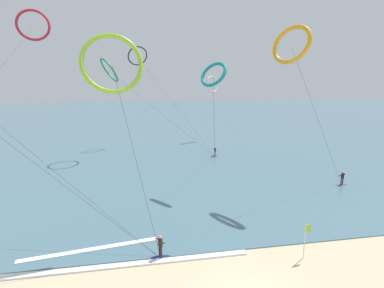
{
  "coord_description": "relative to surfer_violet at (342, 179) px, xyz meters",
  "views": [
    {
      "loc": [
        -5.72,
        -13.02,
        12.19
      ],
      "look_at": [
        0.0,
        20.31,
        5.13
      ],
      "focal_mm": 26.52,
      "sensor_mm": 36.0,
      "label": 1
    }
  ],
  "objects": [
    {
      "name": "sea_water",
      "position": [
        -18.19,
        88.64,
        -0.78
      ],
      "size": [
        400.0,
        200.0,
        0.08
      ],
      "primitive_type": "cube",
      "color": "slate",
      "rests_on": "ground"
    },
    {
      "name": "surfer_violet",
      "position": [
        0.0,
        0.0,
        0.0
      ],
      "size": [
        1.4,
        0.63,
        1.7
      ],
      "rotation": [
        0.0,
        0.0,
        0.26
      ],
      "color": "purple",
      "rests_on": "ground"
    },
    {
      "name": "surfer_navy",
      "position": [
        -23.05,
        -11.34,
        0.0
      ],
      "size": [
        1.4,
        0.69,
        1.7
      ],
      "rotation": [
        0.0,
        0.0,
        5.12
      ],
      "color": "navy",
      "rests_on": "ground"
    },
    {
      "name": "surfer_cobalt",
      "position": [
        -11.96,
        16.47,
        0.0
      ],
      "size": [
        1.4,
        0.61,
        1.7
      ],
      "rotation": [
        0.0,
        0.0,
        4.6
      ],
      "color": "#2647B7",
      "rests_on": "ground"
    },
    {
      "name": "kite_amber",
      "position": [
        -8.8,
        -1.59,
        15.4
      ],
      "size": [
        10.74,
        4.6,
        18.28
      ],
      "rotation": [
        0.0,
        0.0,
        5.26
      ],
      "color": "orange",
      "rests_on": "ground"
    },
    {
      "name": "kite_teal",
      "position": [
        -15.91,
        2.5,
        12.53
      ],
      "size": [
        5.86,
        15.96,
        14.85
      ],
      "rotation": [
        0.0,
        0.0,
        5.39
      ],
      "color": "teal",
      "rests_on": "ground"
    },
    {
      "name": "kite_emerald",
      "position": [
        -29.19,
        19.86,
        13.73
      ],
      "size": [
        19.31,
        5.99,
        16.53
      ],
      "rotation": [
        0.0,
        0.0,
        1.93
      ],
      "color": "#199351",
      "rests_on": "ground"
    },
    {
      "name": "kite_charcoal",
      "position": [
        -24.64,
        29.9,
        16.98
      ],
      "size": [
        14.95,
        15.12,
        19.65
      ],
      "rotation": [
        0.0,
        0.0,
        3.46
      ],
      "color": "black",
      "rests_on": "ground"
    },
    {
      "name": "kite_ivory",
      "position": [
        -8.74,
        32.32,
        11.51
      ],
      "size": [
        5.04,
        17.35,
        14.21
      ],
      "rotation": [
        0.0,
        0.0,
        0.61
      ],
      "color": "silver",
      "rests_on": "ground"
    },
    {
      "name": "kite_crimson",
      "position": [
        -40.58,
        21.36,
        20.6
      ],
      "size": [
        5.38,
        33.45,
        23.95
      ],
      "rotation": [
        0.0,
        0.0,
        0.24
      ],
      "color": "red",
      "rests_on": "ground"
    },
    {
      "name": "kite_lime",
      "position": [
        -26.05,
        -7.39,
        12.91
      ],
      "size": [
        5.39,
        5.07,
        16.0
      ],
      "rotation": [
        0.0,
        0.0,
        0.15
      ],
      "color": "#8CC62D",
      "rests_on": "ground"
    },
    {
      "name": "beach_flag",
      "position": [
        -12.86,
        -13.06,
        0.95
      ],
      "size": [
        0.47,
        0.09,
        2.66
      ],
      "color": "silver",
      "rests_on": "ground"
    },
    {
      "name": "wave_crest_near",
      "position": [
        -26.69,
        -11.79,
        -0.76
      ],
      "size": [
        19.83,
        0.62,
        0.12
      ],
      "primitive_type": "cube",
      "rotation": [
        0.0,
        0.0,
        0.01
      ],
      "color": "white",
      "rests_on": "ground"
    },
    {
      "name": "wave_crest_mid",
      "position": [
        -28.15,
        -9.5,
        -0.76
      ],
      "size": [
        9.95,
        1.95,
        0.12
      ],
      "primitive_type": "cube",
      "rotation": [
        0.0,
        0.0,
        0.15
      ],
      "color": "white",
      "rests_on": "ground"
    }
  ]
}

